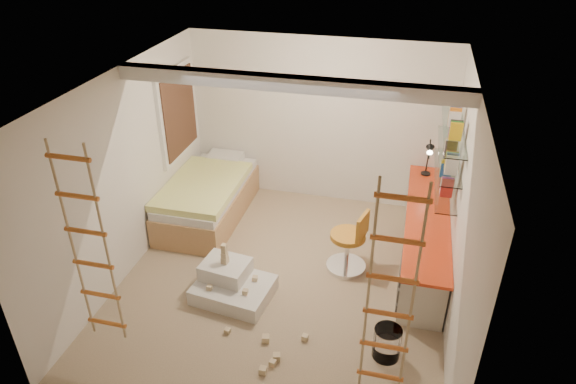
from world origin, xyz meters
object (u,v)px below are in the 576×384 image
(bed, at_px, (208,198))
(swivel_chair, at_px, (349,248))
(desk, at_px, (424,236))
(play_platform, at_px, (231,284))

(bed, relative_size, swivel_chair, 2.26)
(desk, height_order, play_platform, desk)
(bed, bearing_deg, play_platform, -60.00)
(play_platform, bearing_deg, desk, 29.07)
(bed, relative_size, play_platform, 2.02)
(desk, distance_m, play_platform, 2.60)
(swivel_chair, bearing_deg, bed, 161.17)
(desk, bearing_deg, play_platform, -150.93)
(desk, height_order, swivel_chair, swivel_chair)
(desk, xyz_separation_m, swivel_chair, (-0.94, -0.41, -0.08))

